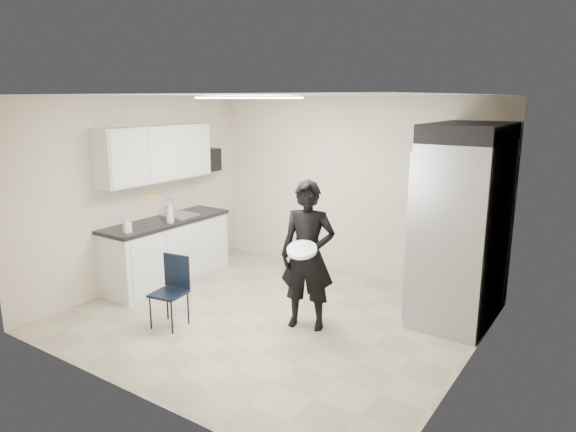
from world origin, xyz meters
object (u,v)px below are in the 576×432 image
Objects in this scene: lower_counter at (168,252)px; man_tuxedo at (308,256)px; commercial_fridge at (462,232)px; folding_chair at (169,294)px.

man_tuxedo is at bearing -3.53° from lower_counter.
commercial_fridge is (3.78, 1.07, 0.62)m from lower_counter.
folding_chair is at bearing -163.05° from man_tuxedo.
commercial_fridge is 3.45m from folding_chair.
lower_counter reaches higher than folding_chair.
lower_counter is 2.47m from man_tuxedo.
commercial_fridge is at bearing 15.88° from lower_counter.
folding_chair is (-2.65, -2.12, -0.65)m from commercial_fridge.
commercial_fridge is 1.83m from man_tuxedo.
man_tuxedo is (-1.35, -1.23, -0.20)m from commercial_fridge.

